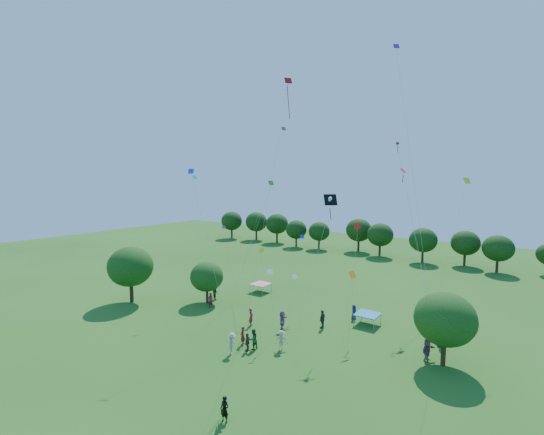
{
  "coord_description": "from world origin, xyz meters",
  "views": [
    {
      "loc": [
        18.51,
        -12.46,
        14.27
      ],
      "look_at": [
        0.0,
        14.0,
        11.0
      ],
      "focal_mm": 24.0,
      "sensor_mm": 36.0,
      "label": 1
    }
  ],
  "objects_px": {
    "tent_red_stripe": "(261,284)",
    "tent_blue": "(368,314)",
    "near_tree_north": "(207,277)",
    "near_tree_east": "(445,319)",
    "pirate_kite": "(330,202)",
    "near_tree_west": "(131,266)",
    "man_in_black": "(225,409)",
    "red_high_kite": "(281,128)"
  },
  "relations": [
    {
      "from": "tent_red_stripe",
      "to": "man_in_black",
      "type": "bearing_deg",
      "value": -58.11
    },
    {
      "from": "tent_blue",
      "to": "pirate_kite",
      "type": "xyz_separation_m",
      "value": [
        -2.68,
        -3.4,
        11.28
      ]
    },
    {
      "from": "near_tree_north",
      "to": "tent_red_stripe",
      "type": "height_order",
      "value": "near_tree_north"
    },
    {
      "from": "near_tree_west",
      "to": "man_in_black",
      "type": "relative_size",
      "value": 4.19
    },
    {
      "from": "man_in_black",
      "to": "near_tree_north",
      "type": "bearing_deg",
      "value": 131.82
    },
    {
      "from": "man_in_black",
      "to": "pirate_kite",
      "type": "relative_size",
      "value": 0.14
    },
    {
      "from": "tent_red_stripe",
      "to": "near_tree_east",
      "type": "bearing_deg",
      "value": -16.76
    },
    {
      "from": "near_tree_east",
      "to": "tent_red_stripe",
      "type": "distance_m",
      "value": 23.95
    },
    {
      "from": "near_tree_north",
      "to": "pirate_kite",
      "type": "distance_m",
      "value": 17.76
    },
    {
      "from": "near_tree_west",
      "to": "near_tree_east",
      "type": "xyz_separation_m",
      "value": [
        32.89,
        5.07,
        -0.59
      ]
    },
    {
      "from": "near_tree_west",
      "to": "near_tree_north",
      "type": "height_order",
      "value": "near_tree_west"
    },
    {
      "from": "pirate_kite",
      "to": "tent_blue",
      "type": "bearing_deg",
      "value": 51.71
    },
    {
      "from": "near_tree_west",
      "to": "red_high_kite",
      "type": "xyz_separation_m",
      "value": [
        18.21,
        4.29,
        14.88
      ]
    },
    {
      "from": "pirate_kite",
      "to": "red_high_kite",
      "type": "xyz_separation_m",
      "value": [
        -4.3,
        -1.78,
        6.85
      ]
    },
    {
      "from": "tent_red_stripe",
      "to": "pirate_kite",
      "type": "distance_m",
      "value": 17.77
    },
    {
      "from": "pirate_kite",
      "to": "near_tree_east",
      "type": "bearing_deg",
      "value": -5.47
    },
    {
      "from": "near_tree_west",
      "to": "red_high_kite",
      "type": "distance_m",
      "value": 23.9
    },
    {
      "from": "pirate_kite",
      "to": "red_high_kite",
      "type": "bearing_deg",
      "value": -157.56
    },
    {
      "from": "tent_red_stripe",
      "to": "tent_blue",
      "type": "relative_size",
      "value": 1.0
    },
    {
      "from": "red_high_kite",
      "to": "near_tree_west",
      "type": "bearing_deg",
      "value": -166.75
    },
    {
      "from": "man_in_black",
      "to": "red_high_kite",
      "type": "xyz_separation_m",
      "value": [
        -5.33,
        13.96,
        18.37
      ]
    },
    {
      "from": "man_in_black",
      "to": "red_high_kite",
      "type": "bearing_deg",
      "value": 105.0
    },
    {
      "from": "near_tree_west",
      "to": "pirate_kite",
      "type": "height_order",
      "value": "pirate_kite"
    },
    {
      "from": "pirate_kite",
      "to": "red_high_kite",
      "type": "distance_m",
      "value": 8.28
    },
    {
      "from": "man_in_black",
      "to": "tent_blue",
      "type": "bearing_deg",
      "value": 79.16
    },
    {
      "from": "man_in_black",
      "to": "pirate_kite",
      "type": "height_order",
      "value": "pirate_kite"
    },
    {
      "from": "tent_red_stripe",
      "to": "red_high_kite",
      "type": "distance_m",
      "value": 21.28
    },
    {
      "from": "man_in_black",
      "to": "pirate_kite",
      "type": "distance_m",
      "value": 19.53
    },
    {
      "from": "near_tree_east",
      "to": "near_tree_north",
      "type": "bearing_deg",
      "value": -179.93
    },
    {
      "from": "near_tree_north",
      "to": "tent_red_stripe",
      "type": "distance_m",
      "value": 7.71
    },
    {
      "from": "near_tree_west",
      "to": "tent_red_stripe",
      "type": "xyz_separation_m",
      "value": [
        10.1,
        11.93,
        -3.25
      ]
    },
    {
      "from": "near_tree_west",
      "to": "pirate_kite",
      "type": "distance_m",
      "value": 24.66
    },
    {
      "from": "near_tree_west",
      "to": "red_high_kite",
      "type": "bearing_deg",
      "value": 13.25
    },
    {
      "from": "near_tree_west",
      "to": "tent_red_stripe",
      "type": "relative_size",
      "value": 3.01
    },
    {
      "from": "near_tree_north",
      "to": "near_tree_east",
      "type": "xyz_separation_m",
      "value": [
        25.53,
        0.03,
        0.58
      ]
    },
    {
      "from": "near_tree_north",
      "to": "near_tree_east",
      "type": "height_order",
      "value": "near_tree_east"
    },
    {
      "from": "near_tree_north",
      "to": "tent_blue",
      "type": "height_order",
      "value": "near_tree_north"
    },
    {
      "from": "near_tree_east",
      "to": "man_in_black",
      "type": "height_order",
      "value": "near_tree_east"
    },
    {
      "from": "tent_red_stripe",
      "to": "tent_blue",
      "type": "distance_m",
      "value": 15.3
    },
    {
      "from": "tent_blue",
      "to": "man_in_black",
      "type": "height_order",
      "value": "man_in_black"
    },
    {
      "from": "near_tree_east",
      "to": "man_in_black",
      "type": "distance_m",
      "value": 17.7
    },
    {
      "from": "tent_blue",
      "to": "pirate_kite",
      "type": "height_order",
      "value": "pirate_kite"
    }
  ]
}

